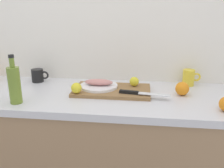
{
  "coord_description": "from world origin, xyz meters",
  "views": [
    {
      "loc": [
        0.31,
        -1.36,
        1.39
      ],
      "look_at": [
        0.14,
        0.04,
        0.95
      ],
      "focal_mm": 39.3,
      "sensor_mm": 36.0,
      "label": 1
    }
  ],
  "objects_px": {
    "white_plate": "(99,86)",
    "coffee_mug_0": "(38,75)",
    "fish_fillet": "(99,82)",
    "coffee_mug_2": "(189,78)",
    "olive_oil_bottle": "(14,84)",
    "lemon_0": "(134,82)",
    "chef_knife": "(138,93)",
    "cutting_board": "(112,90)"
  },
  "relations": [
    {
      "from": "fish_fillet",
      "to": "coffee_mug_2",
      "type": "xyz_separation_m",
      "value": [
        0.57,
        0.17,
        0.0
      ]
    },
    {
      "from": "fish_fillet",
      "to": "olive_oil_bottle",
      "type": "height_order",
      "value": "olive_oil_bottle"
    },
    {
      "from": "fish_fillet",
      "to": "olive_oil_bottle",
      "type": "relative_size",
      "value": 0.66
    },
    {
      "from": "white_plate",
      "to": "chef_knife",
      "type": "height_order",
      "value": "chef_knife"
    },
    {
      "from": "lemon_0",
      "to": "coffee_mug_2",
      "type": "xyz_separation_m",
      "value": [
        0.35,
        0.12,
        0.0
      ]
    },
    {
      "from": "fish_fillet",
      "to": "olive_oil_bottle",
      "type": "xyz_separation_m",
      "value": [
        -0.4,
        -0.26,
        0.05
      ]
    },
    {
      "from": "coffee_mug_2",
      "to": "chef_knife",
      "type": "bearing_deg",
      "value": -139.64
    },
    {
      "from": "chef_knife",
      "to": "lemon_0",
      "type": "xyz_separation_m",
      "value": [
        -0.03,
        0.16,
        0.02
      ]
    },
    {
      "from": "cutting_board",
      "to": "coffee_mug_0",
      "type": "distance_m",
      "value": 0.55
    },
    {
      "from": "cutting_board",
      "to": "lemon_0",
      "type": "xyz_separation_m",
      "value": [
        0.13,
        0.07,
        0.04
      ]
    },
    {
      "from": "olive_oil_bottle",
      "to": "coffee_mug_0",
      "type": "bearing_deg",
      "value": 96.47
    },
    {
      "from": "chef_knife",
      "to": "olive_oil_bottle",
      "type": "bearing_deg",
      "value": -157.8
    },
    {
      "from": "coffee_mug_0",
      "to": "white_plate",
      "type": "bearing_deg",
      "value": -16.2
    },
    {
      "from": "white_plate",
      "to": "chef_knife",
      "type": "relative_size",
      "value": 0.8
    },
    {
      "from": "white_plate",
      "to": "fish_fillet",
      "type": "bearing_deg",
      "value": 0.0
    },
    {
      "from": "white_plate",
      "to": "olive_oil_bottle",
      "type": "bearing_deg",
      "value": -147.12
    },
    {
      "from": "chef_knife",
      "to": "coffee_mug_2",
      "type": "bearing_deg",
      "value": 48.81
    },
    {
      "from": "fish_fillet",
      "to": "lemon_0",
      "type": "distance_m",
      "value": 0.22
    },
    {
      "from": "cutting_board",
      "to": "fish_fillet",
      "type": "relative_size",
      "value": 2.65
    },
    {
      "from": "white_plate",
      "to": "coffee_mug_0",
      "type": "xyz_separation_m",
      "value": [
        -0.45,
        0.13,
        0.02
      ]
    },
    {
      "from": "lemon_0",
      "to": "coffee_mug_2",
      "type": "distance_m",
      "value": 0.37
    },
    {
      "from": "chef_knife",
      "to": "olive_oil_bottle",
      "type": "height_order",
      "value": "olive_oil_bottle"
    },
    {
      "from": "lemon_0",
      "to": "olive_oil_bottle",
      "type": "xyz_separation_m",
      "value": [
        -0.62,
        -0.31,
        0.06
      ]
    },
    {
      "from": "chef_knife",
      "to": "olive_oil_bottle",
      "type": "xyz_separation_m",
      "value": [
        -0.65,
        -0.16,
        0.08
      ]
    },
    {
      "from": "cutting_board",
      "to": "chef_knife",
      "type": "xyz_separation_m",
      "value": [
        0.16,
        -0.08,
        0.02
      ]
    },
    {
      "from": "lemon_0",
      "to": "white_plate",
      "type": "bearing_deg",
      "value": -166.15
    },
    {
      "from": "lemon_0",
      "to": "coffee_mug_0",
      "type": "height_order",
      "value": "coffee_mug_0"
    },
    {
      "from": "cutting_board",
      "to": "coffee_mug_2",
      "type": "relative_size",
      "value": 3.98
    },
    {
      "from": "cutting_board",
      "to": "white_plate",
      "type": "bearing_deg",
      "value": 167.34
    },
    {
      "from": "fish_fillet",
      "to": "lemon_0",
      "type": "xyz_separation_m",
      "value": [
        0.22,
        0.05,
        -0.0
      ]
    },
    {
      "from": "white_plate",
      "to": "coffee_mug_2",
      "type": "height_order",
      "value": "coffee_mug_2"
    },
    {
      "from": "coffee_mug_0",
      "to": "coffee_mug_2",
      "type": "distance_m",
      "value": 1.02
    },
    {
      "from": "white_plate",
      "to": "coffee_mug_0",
      "type": "distance_m",
      "value": 0.47
    },
    {
      "from": "cutting_board",
      "to": "chef_knife",
      "type": "bearing_deg",
      "value": -27.68
    },
    {
      "from": "lemon_0",
      "to": "coffee_mug_0",
      "type": "relative_size",
      "value": 0.49
    },
    {
      "from": "fish_fillet",
      "to": "coffee_mug_2",
      "type": "distance_m",
      "value": 0.59
    },
    {
      "from": "chef_knife",
      "to": "coffee_mug_0",
      "type": "distance_m",
      "value": 0.73
    },
    {
      "from": "white_plate",
      "to": "lemon_0",
      "type": "bearing_deg",
      "value": 13.85
    },
    {
      "from": "white_plate",
      "to": "olive_oil_bottle",
      "type": "distance_m",
      "value": 0.49
    },
    {
      "from": "cutting_board",
      "to": "fish_fillet",
      "type": "xyz_separation_m",
      "value": [
        -0.08,
        0.02,
        0.04
      ]
    },
    {
      "from": "chef_knife",
      "to": "olive_oil_bottle",
      "type": "distance_m",
      "value": 0.67
    },
    {
      "from": "white_plate",
      "to": "lemon_0",
      "type": "relative_size",
      "value": 3.98
    }
  ]
}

